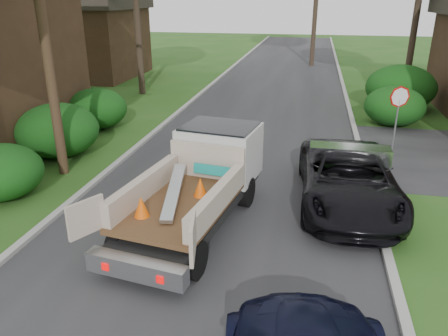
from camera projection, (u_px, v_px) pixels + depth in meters
ground at (183, 288)px, 8.62m from camera, size 120.00×120.00×0.00m
road at (253, 137)px, 17.72m from camera, size 8.00×90.00×0.02m
curb_left at (157, 130)px, 18.46m from camera, size 0.20×90.00×0.12m
curb_right at (358, 142)px, 16.94m from camera, size 0.20×90.00×0.12m
stop_sign at (398, 106)px, 15.20m from camera, size 0.71×0.32×2.48m
utility_pole at (40, 3)px, 12.25m from camera, size 2.42×1.25×10.00m
house_left_far at (84, 31)px, 30.01m from camera, size 7.56×7.56×6.00m
hedge_left_a at (0, 172)px, 12.21m from camera, size 2.34×2.34×1.53m
hedge_left_b at (58, 130)px, 15.39m from camera, size 2.86×2.86×1.87m
hedge_left_c at (96, 108)px, 18.67m from camera, size 2.60×2.60×1.70m
hedge_right_a at (395, 106)px, 19.07m from camera, size 2.60×2.60×1.70m
hedge_right_b at (401, 88)px, 21.58m from camera, size 3.38×3.38×2.21m
flatbed_truck at (205, 172)px, 11.16m from camera, size 3.15×5.89×2.13m
black_pickup at (348, 178)px, 11.82m from camera, size 2.79×5.57×1.51m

